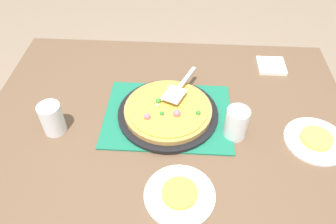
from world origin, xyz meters
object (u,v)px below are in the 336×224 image
at_px(pizza_pan, 168,113).
at_px(plate_near_left, 316,141).
at_px(served_slice_right, 180,193).
at_px(napkin_stack, 271,66).
at_px(pizza_server, 180,87).
at_px(cup_near, 52,119).
at_px(cup_far, 236,123).
at_px(pizza, 168,110).
at_px(served_slice_left, 317,138).
at_px(plate_far_right, 180,195).

height_order(pizza_pan, plate_near_left, pizza_pan).
height_order(served_slice_right, napkin_stack, served_slice_right).
height_order(pizza_server, napkin_stack, pizza_server).
distance_m(served_slice_right, napkin_stack, 0.78).
bearing_deg(cup_near, cup_far, -178.47).
distance_m(pizza, served_slice_left, 0.54).
bearing_deg(cup_near, served_slice_left, -179.94).
bearing_deg(pizza_pan, pizza, 23.28).
bearing_deg(cup_near, pizza_server, -157.23).
distance_m(served_slice_right, pizza_server, 0.44).
bearing_deg(napkin_stack, served_slice_right, 60.25).
distance_m(cup_near, pizza_server, 0.48).
height_order(served_slice_right, cup_near, cup_near).
bearing_deg(plate_far_right, cup_near, -27.97).
bearing_deg(served_slice_left, pizza, -10.34).
distance_m(pizza_pan, pizza_server, 0.11).
bearing_deg(napkin_stack, plate_near_left, 101.54).
relative_size(pizza_pan, cup_near, 3.17).
relative_size(pizza, served_slice_left, 3.00).
relative_size(pizza_pan, pizza_server, 1.67).
relative_size(pizza, cup_far, 2.75).
relative_size(pizza_server, napkin_stack, 1.90).
bearing_deg(pizza_pan, napkin_stack, -143.12).
xyz_separation_m(pizza, napkin_stack, (-0.44, -0.33, -0.03)).
bearing_deg(pizza_server, pizza_pan, 65.86).
bearing_deg(plate_near_left, cup_near, 0.06).
bearing_deg(cup_near, plate_far_right, 152.03).
bearing_deg(pizza_server, napkin_stack, -148.92).
relative_size(plate_far_right, pizza_server, 0.97).
distance_m(pizza_pan, plate_far_right, 0.35).
distance_m(served_slice_left, pizza_server, 0.53).
xyz_separation_m(served_slice_right, pizza_server, (0.02, -0.43, 0.05)).
distance_m(served_slice_right, cup_near, 0.52).
height_order(plate_far_right, napkin_stack, napkin_stack).
bearing_deg(plate_near_left, pizza_server, -20.81).
bearing_deg(pizza_server, plate_near_left, 159.19).
relative_size(pizza_pan, plate_near_left, 1.73).
distance_m(pizza, plate_near_left, 0.54).
height_order(plate_near_left, served_slice_left, served_slice_left).
relative_size(plate_near_left, cup_far, 1.83).
height_order(cup_far, pizza_server, cup_far).
xyz_separation_m(plate_near_left, cup_near, (0.93, 0.00, 0.06)).
bearing_deg(cup_near, pizza_pan, -166.46).
bearing_deg(pizza_server, plate_far_right, 92.18).
distance_m(plate_near_left, pizza_server, 0.53).
bearing_deg(napkin_stack, cup_far, 64.36).
height_order(pizza_pan, pizza_server, pizza_server).
bearing_deg(plate_far_right, served_slice_left, -152.50).
height_order(pizza, napkin_stack, pizza).
height_order(pizza, plate_near_left, pizza).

